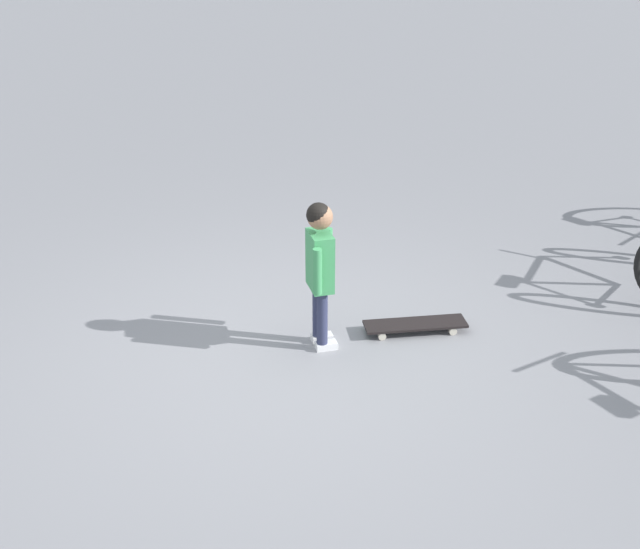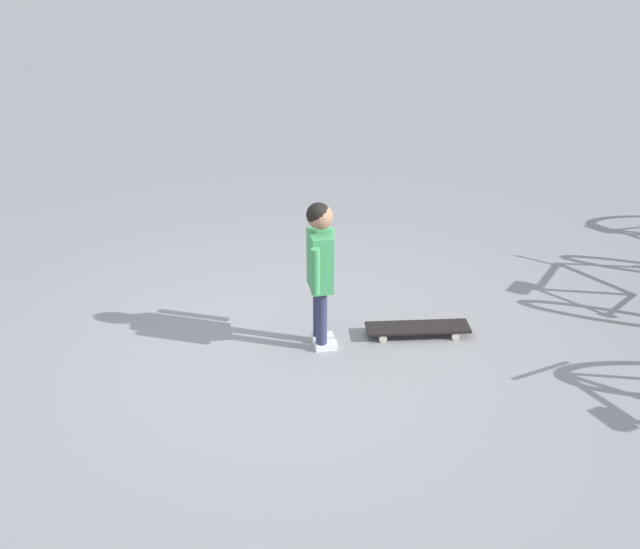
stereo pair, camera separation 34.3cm
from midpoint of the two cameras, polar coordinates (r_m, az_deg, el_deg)
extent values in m
plane|color=gray|center=(5.34, -1.07, -6.12)|extent=(50.00, 50.00, 0.00)
cylinder|color=#2D3351|center=(5.41, 1.71, -2.74)|extent=(0.08, 0.08, 0.42)
cube|color=white|center=(5.52, 1.98, -4.68)|extent=(0.17, 0.14, 0.05)
cylinder|color=#2D3351|center=(5.31, 1.97, -3.30)|extent=(0.08, 0.08, 0.42)
cube|color=white|center=(5.43, 2.24, -5.25)|extent=(0.17, 0.14, 0.05)
cube|color=#3F9959|center=(5.17, 1.90, 0.97)|extent=(0.23, 0.28, 0.40)
cylinder|color=#3F9959|center=(5.33, 2.58, 1.74)|extent=(0.06, 0.06, 0.32)
cylinder|color=#3F9959|center=(5.03, 1.62, 0.19)|extent=(0.06, 0.06, 0.32)
sphere|color=#9E7051|center=(5.05, 1.95, 4.21)|extent=(0.17, 0.17, 0.17)
sphere|color=black|center=(5.04, 1.84, 4.37)|extent=(0.16, 0.16, 0.16)
cube|color=black|center=(5.63, 8.90, -3.87)|extent=(0.76, 0.40, 0.02)
cube|color=#B7B7BC|center=(5.70, 11.44, -3.88)|extent=(0.06, 0.11, 0.02)
cube|color=#B7B7BC|center=(5.59, 6.29, -4.11)|extent=(0.06, 0.11, 0.02)
cylinder|color=beige|center=(5.77, 11.24, -3.71)|extent=(0.06, 0.05, 0.06)
cylinder|color=beige|center=(5.64, 11.60, -4.46)|extent=(0.06, 0.05, 0.06)
cylinder|color=beige|center=(5.66, 6.15, -3.93)|extent=(0.06, 0.05, 0.06)
cylinder|color=beige|center=(5.53, 6.41, -4.70)|extent=(0.06, 0.05, 0.06)
camera|label=1|loc=(0.17, -88.12, 0.91)|focal=43.76mm
camera|label=2|loc=(0.17, 91.88, -0.91)|focal=43.76mm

